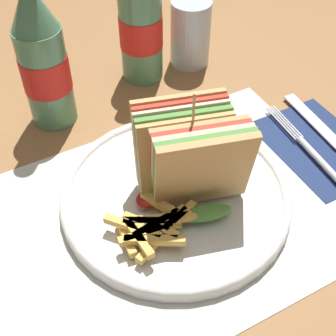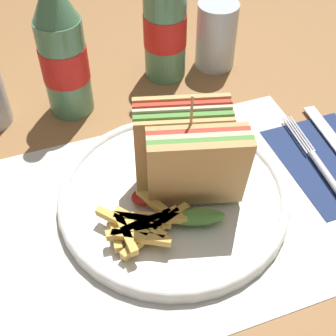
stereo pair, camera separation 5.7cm
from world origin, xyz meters
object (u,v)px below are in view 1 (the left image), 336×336
at_px(fork, 316,156).
at_px(glass_near, 190,33).
at_px(coke_bottle_near, 43,59).
at_px(coke_bottle_far, 140,18).
at_px(plate_main, 176,195).
at_px(knife, 333,139).
at_px(club_sandwich, 191,158).

bearing_deg(fork, glass_near, 100.42).
bearing_deg(coke_bottle_near, coke_bottle_far, 12.34).
relative_size(fork, coke_bottle_near, 0.80).
xyz_separation_m(plate_main, coke_bottle_near, (-0.08, 0.23, 0.09)).
height_order(fork, coke_bottle_far, coke_bottle_far).
bearing_deg(coke_bottle_near, glass_near, 7.62).
bearing_deg(knife, fork, -156.56).
height_order(plate_main, coke_bottle_near, coke_bottle_near).
xyz_separation_m(plate_main, fork, (0.20, -0.03, -0.00)).
xyz_separation_m(knife, coke_bottle_near, (-0.33, 0.24, 0.10)).
relative_size(coke_bottle_near, coke_bottle_far, 1.00).
xyz_separation_m(fork, coke_bottle_far, (-0.12, 0.29, 0.09)).
relative_size(club_sandwich, fork, 0.78).
xyz_separation_m(fork, glass_near, (-0.03, 0.29, 0.05)).
distance_m(fork, knife, 0.05).
height_order(knife, glass_near, glass_near).
bearing_deg(fork, coke_bottle_far, 116.51).
relative_size(knife, coke_bottle_near, 0.91).
xyz_separation_m(club_sandwich, coke_bottle_far, (0.07, 0.27, 0.03)).
bearing_deg(club_sandwich, fork, -6.89).
xyz_separation_m(coke_bottle_near, coke_bottle_far, (0.16, 0.04, 0.00)).
distance_m(plate_main, coke_bottle_far, 0.29).
bearing_deg(plate_main, coke_bottle_near, 109.68).
bearing_deg(knife, club_sandwich, -177.41).
bearing_deg(coke_bottle_far, coke_bottle_near, -167.66).
height_order(club_sandwich, knife, club_sandwich).
height_order(coke_bottle_far, glass_near, coke_bottle_far).
xyz_separation_m(coke_bottle_far, glass_near, (0.09, -0.00, -0.05)).
bearing_deg(coke_bottle_near, fork, -42.03).
xyz_separation_m(knife, glass_near, (-0.08, 0.27, 0.05)).
bearing_deg(fork, club_sandwich, 177.33).
bearing_deg(fork, knife, 23.44).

